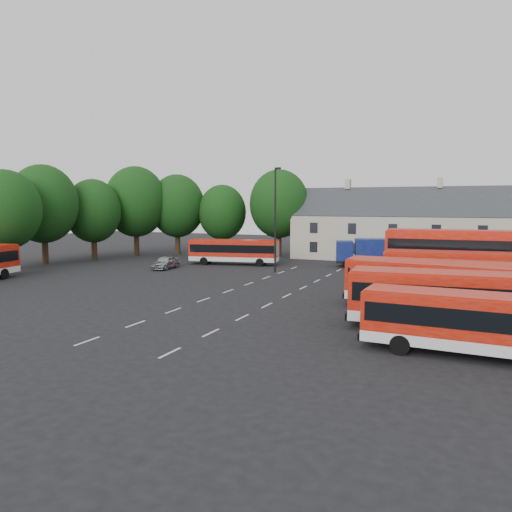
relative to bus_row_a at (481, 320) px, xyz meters
The scene contains 15 objects.
ground 20.52m from the bus_row_a, 153.73° to the left, with size 140.00×140.00×0.00m, color black.
lane_markings 19.38m from the bus_row_a, 145.09° to the left, with size 5.15×33.80×0.01m.
treeline 48.56m from the bus_row_a, 143.98° to the left, with size 29.92×32.59×12.01m.
terrace_houses 39.34m from the bus_row_a, 96.33° to the left, with size 35.70×7.13×10.06m.
bus_row_a is the anchor object (origin of this frame).
bus_row_b 4.53m from the bus_row_a, 102.05° to the left, with size 11.93×3.64×3.32m.
bus_row_c 9.22m from the bus_row_a, 102.87° to the left, with size 11.75×4.19×3.25m.
bus_row_d 10.67m from the bus_row_a, 104.31° to the left, with size 11.55×2.73×3.26m.
bus_row_e 15.50m from the bus_row_a, 92.52° to the left, with size 12.36×3.87×3.44m.
bus_dd_south 19.35m from the bus_row_a, 93.74° to the left, with size 11.94×3.04×4.87m.
bus_dd_north 21.93m from the bus_row_a, 89.82° to the left, with size 10.44×2.95×4.23m.
bus_north 37.22m from the bus_row_a, 133.55° to the left, with size 10.45×4.38×2.88m.
box_truck 32.88m from the bus_row_a, 109.27° to the left, with size 7.50×4.16×3.13m.
silver_car 37.08m from the bus_row_a, 146.08° to the left, with size 1.67×4.15×1.41m, color #A7A9AF.
lamppost 29.96m from the bus_row_a, 129.57° to the left, with size 0.74×0.44×10.61m.
Camera 1 is at (17.86, -33.32, 6.99)m, focal length 35.00 mm.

